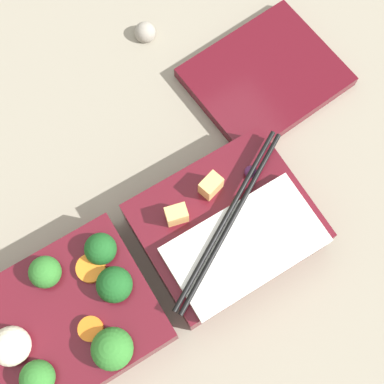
# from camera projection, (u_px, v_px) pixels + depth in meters

# --- Properties ---
(ground_plane) EXTENTS (3.00, 3.00, 0.00)m
(ground_plane) POSITION_uv_depth(u_px,v_px,m) (146.00, 279.00, 0.59)
(ground_plane) COLOR gray
(bento_tray_vegetable) EXTENTS (0.18, 0.15, 0.08)m
(bento_tray_vegetable) POSITION_uv_depth(u_px,v_px,m) (68.00, 319.00, 0.54)
(bento_tray_vegetable) COLOR #510F19
(bento_tray_vegetable) RESTS_ON ground_plane
(bento_tray_rice) EXTENTS (0.19, 0.15, 0.07)m
(bento_tray_rice) POSITION_uv_depth(u_px,v_px,m) (228.00, 230.00, 0.58)
(bento_tray_rice) COLOR #510F19
(bento_tray_rice) RESTS_ON ground_plane
(bento_lid) EXTENTS (0.19, 0.16, 0.02)m
(bento_lid) POSITION_uv_depth(u_px,v_px,m) (265.00, 77.00, 0.66)
(bento_lid) COLOR #510F19
(bento_lid) RESTS_ON ground_plane
(pebble_2) EXTENTS (0.03, 0.03, 0.03)m
(pebble_2) POSITION_uv_depth(u_px,v_px,m) (145.00, 32.00, 0.68)
(pebble_2) COLOR gray
(pebble_2) RESTS_ON ground_plane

